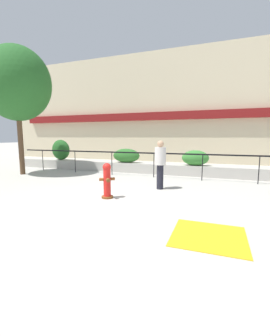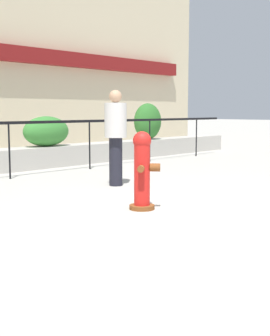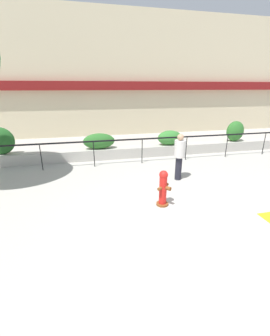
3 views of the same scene
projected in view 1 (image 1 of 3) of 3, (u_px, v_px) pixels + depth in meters
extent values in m
plane|color=#B2ADA3|center=(103.00, 209.00, 5.84)|extent=(120.00, 120.00, 0.00)
cube|color=beige|center=(181.00, 107.00, 16.42)|extent=(30.00, 1.00, 8.00)
cube|color=maroon|center=(179.00, 115.00, 15.88)|extent=(27.00, 0.36, 0.56)
cube|color=#B7B2A8|center=(160.00, 169.00, 11.37)|extent=(18.00, 0.70, 0.50)
cube|color=black|center=(154.00, 153.00, 10.23)|extent=(15.00, 0.05, 0.06)
cylinder|color=black|center=(43.00, 160.00, 12.53)|extent=(0.04, 0.04, 1.15)
cylinder|color=black|center=(75.00, 161.00, 11.79)|extent=(0.04, 0.04, 1.15)
cylinder|color=black|center=(112.00, 163.00, 11.05)|extent=(0.04, 0.04, 1.15)
cylinder|color=black|center=(154.00, 165.00, 10.31)|extent=(0.04, 0.04, 1.15)
cylinder|color=black|center=(202.00, 167.00, 9.57)|extent=(0.04, 0.04, 1.15)
cylinder|color=black|center=(259.00, 170.00, 8.83)|extent=(0.04, 0.04, 1.15)
ellipsoid|color=#235B23|center=(61.00, 150.00, 13.35)|extent=(1.17, 0.61, 1.19)
ellipsoid|color=#2D6B28|center=(126.00, 156.00, 11.92)|extent=(1.49, 0.65, 0.74)
ellipsoid|color=#387F33|center=(195.00, 158.00, 10.69)|extent=(1.26, 0.70, 0.73)
cylinder|color=brown|center=(107.00, 197.00, 6.90)|extent=(0.49, 0.49, 0.06)
cylinder|color=red|center=(107.00, 182.00, 6.84)|extent=(0.31, 0.31, 0.85)
sphere|color=red|center=(107.00, 167.00, 6.77)|extent=(0.25, 0.25, 0.25)
cylinder|color=brown|center=(108.00, 180.00, 6.65)|extent=(0.17, 0.18, 0.11)
cylinder|color=brown|center=(101.00, 179.00, 6.77)|extent=(0.15, 0.15, 0.09)
cylinder|color=brown|center=(113.00, 179.00, 6.87)|extent=(0.15, 0.15, 0.09)
cylinder|color=brown|center=(21.00, 145.00, 11.07)|extent=(0.24, 0.24, 2.96)
ellipsoid|color=#235B23|center=(17.00, 84.00, 10.67)|extent=(3.31, 2.98, 3.48)
cylinder|color=black|center=(160.00, 177.00, 8.03)|extent=(0.33, 0.33, 0.88)
cylinder|color=silver|center=(160.00, 156.00, 7.92)|extent=(0.56, 0.56, 0.62)
sphere|color=tan|center=(161.00, 144.00, 7.87)|extent=(0.23, 0.23, 0.23)
cube|color=gold|center=(209.00, 236.00, 4.24)|extent=(1.35, 1.35, 0.01)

